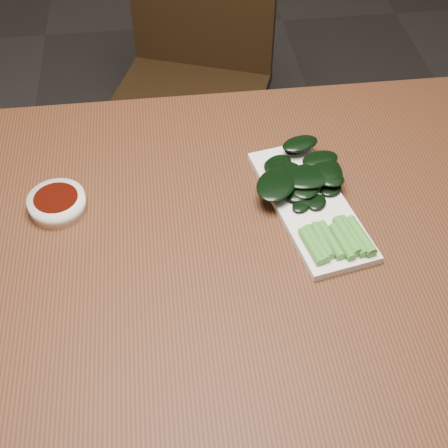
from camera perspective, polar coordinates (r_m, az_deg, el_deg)
ground at (r=1.66m, az=-1.21°, el=-18.74°), size 6.00×6.00×0.00m
table at (r=1.08m, az=-1.77°, el=-3.88°), size 1.40×0.80×0.75m
chair_far at (r=1.86m, az=-2.89°, el=13.49°), size 0.55×0.55×0.89m
sauce_bowl at (r=1.10m, az=-15.01°, el=1.86°), size 0.10×0.10×0.03m
serving_plate at (r=1.08m, az=7.86°, el=1.78°), size 0.18×0.32×0.01m
gai_lan at (r=1.08m, az=7.82°, el=3.35°), size 0.18×0.30×0.03m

